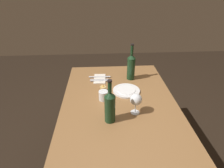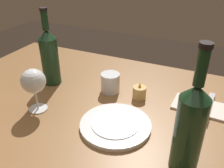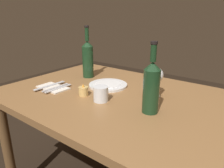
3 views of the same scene
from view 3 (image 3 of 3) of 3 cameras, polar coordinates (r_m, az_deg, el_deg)
name	(u,v)px [view 3 (image 3 of 3)]	position (r m, az deg, el deg)	size (l,w,h in m)	color
dining_table	(118,109)	(1.19, 1.55, -6.86)	(1.30, 0.90, 0.74)	olive
wine_glass_left	(155,76)	(1.12, 11.60, 2.22)	(0.09, 0.09, 0.16)	white
wine_bottle	(151,86)	(0.93, 10.60, -0.58)	(0.07, 0.07, 0.32)	#19381E
wine_bottle_second	(88,58)	(1.45, -6.58, 6.94)	(0.07, 0.07, 0.35)	#19381E
water_tumbler	(101,94)	(1.06, -3.04, -2.83)	(0.08, 0.08, 0.08)	white
votive_candle	(83,91)	(1.15, -7.74, -2.00)	(0.05, 0.05, 0.07)	#DBB266
dinner_plate	(108,85)	(1.28, -1.08, -0.25)	(0.23, 0.23, 0.02)	white
folded_napkin	(53,88)	(1.30, -15.69, -0.96)	(0.19, 0.12, 0.01)	silver
fork_inner	(56,88)	(1.27, -15.03, -0.92)	(0.02, 0.18, 0.00)	silver
fork_outer	(58,88)	(1.26, -14.32, -1.16)	(0.02, 0.18, 0.00)	silver
table_knife	(50,86)	(1.32, -16.52, -0.43)	(0.03, 0.21, 0.00)	silver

